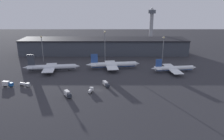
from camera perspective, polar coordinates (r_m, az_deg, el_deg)
ground at (r=141.45m, az=-3.61°, el=-5.32°), size 600.00×600.00×0.00m
terminal_building at (r=234.68m, az=-2.22°, el=6.25°), size 174.04×28.98×16.19m
airplane_0 at (r=183.01m, az=-15.64°, el=0.69°), size 45.78×26.86×14.59m
airplane_1 at (r=183.09m, az=0.16°, el=1.41°), size 46.24×28.19×13.23m
airplane_2 at (r=181.82m, az=15.72°, el=0.42°), size 38.28×28.13×11.15m
service_vehicle_0 at (r=162.30m, az=-25.75°, el=-3.25°), size 7.59×3.75×3.75m
service_vehicle_1 at (r=157.68m, az=-21.90°, el=-3.49°), size 7.96×4.68×2.91m
service_vehicle_2 at (r=137.81m, az=-5.63°, el=-5.30°), size 3.08×5.48×3.00m
service_vehicle_3 at (r=133.83m, az=-11.60°, el=-6.13°), size 5.62×6.82×3.75m
service_vehicle_4 at (r=146.70m, az=-1.69°, el=-3.65°), size 4.92×7.93×3.20m
lamp_post_0 at (r=212.41m, az=-17.90°, el=6.17°), size 1.80×1.80×24.28m
lamp_post_1 at (r=201.98m, az=-1.96°, el=7.17°), size 1.80×1.80×28.76m
lamp_post_2 at (r=207.90m, az=13.16°, el=6.21°), size 1.80×1.80×23.52m
control_tower at (r=274.36m, az=10.15°, el=11.68°), size 9.00×9.00×46.67m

